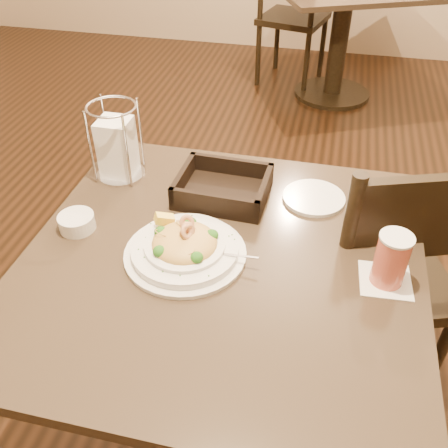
% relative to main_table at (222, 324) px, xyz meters
% --- Properties ---
extents(ground, '(7.00, 7.00, 0.00)m').
position_rel_main_table_xyz_m(ground, '(0.00, 0.00, -0.50)').
color(ground, black).
rests_on(ground, ground).
extents(main_table, '(0.90, 0.90, 0.74)m').
position_rel_main_table_xyz_m(main_table, '(0.00, 0.00, 0.00)').
color(main_table, black).
rests_on(main_table, ground).
extents(background_table, '(1.19, 1.19, 0.74)m').
position_rel_main_table_xyz_m(background_table, '(0.19, 2.62, 0.00)').
color(background_table, black).
rests_on(background_table, ground).
extents(dining_chair_near, '(0.54, 0.54, 0.93)m').
position_rel_main_table_xyz_m(dining_chair_near, '(0.40, 0.29, -0.01)').
color(dining_chair_near, black).
rests_on(dining_chair_near, ground).
extents(dining_chair_far, '(0.51, 0.51, 0.93)m').
position_rel_main_table_xyz_m(dining_chair_far, '(-0.16, 2.76, -0.01)').
color(dining_chair_far, black).
rests_on(dining_chair_far, ground).
extents(pasta_bowl, '(0.31, 0.28, 0.09)m').
position_rel_main_table_xyz_m(pasta_bowl, '(-0.08, -0.01, 0.26)').
color(pasta_bowl, white).
rests_on(pasta_bowl, main_table).
extents(drink_glass, '(0.12, 0.12, 0.12)m').
position_rel_main_table_xyz_m(drink_glass, '(0.36, 0.00, 0.29)').
color(drink_glass, white).
rests_on(drink_glass, main_table).
extents(bread_basket, '(0.24, 0.20, 0.06)m').
position_rel_main_table_xyz_m(bread_basket, '(-0.05, 0.23, 0.25)').
color(bread_basket, black).
rests_on(bread_basket, main_table).
extents(napkin_caddy, '(0.13, 0.13, 0.21)m').
position_rel_main_table_xyz_m(napkin_caddy, '(-0.35, 0.27, 0.32)').
color(napkin_caddy, silver).
rests_on(napkin_caddy, main_table).
extents(side_plate, '(0.20, 0.20, 0.01)m').
position_rel_main_table_xyz_m(side_plate, '(0.18, 0.27, 0.24)').
color(side_plate, white).
rests_on(side_plate, main_table).
extents(butter_ramekin, '(0.10, 0.10, 0.04)m').
position_rel_main_table_xyz_m(butter_ramekin, '(-0.36, 0.02, 0.25)').
color(butter_ramekin, white).
rests_on(butter_ramekin, main_table).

